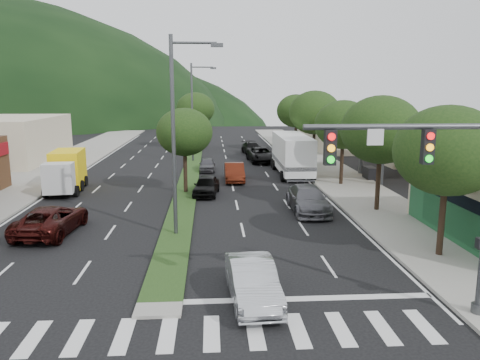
{
  "coord_description": "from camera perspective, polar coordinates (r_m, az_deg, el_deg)",
  "views": [
    {
      "loc": [
        1.84,
        -15.32,
        7.41
      ],
      "look_at": [
        3.67,
        13.55,
        1.79
      ],
      "focal_mm": 35.0,
      "sensor_mm": 36.0,
      "label": 1
    }
  ],
  "objects": [
    {
      "name": "sidewalk_left",
      "position": [
        43.59,
        -23.47,
        0.39
      ],
      "size": [
        6.0,
        90.0,
        0.15
      ],
      "primitive_type": "cube",
      "color": "gray",
      "rests_on": "ground"
    },
    {
      "name": "tree_r_e",
      "position": [
        56.3,
        6.85,
        8.36
      ],
      "size": [
        4.6,
        4.6,
        6.71
      ],
      "color": "black",
      "rests_on": "sidewalk_right"
    },
    {
      "name": "car_queue_f",
      "position": [
        54.41,
        1.45,
        3.89
      ],
      "size": [
        2.4,
        4.87,
        1.36
      ],
      "primitive_type": "imported",
      "rotation": [
        0.0,
        0.0,
        0.11
      ],
      "color": "black",
      "rests_on": "ground"
    },
    {
      "name": "tree_r_a",
      "position": [
        21.98,
        23.98,
        3.28
      ],
      "size": [
        4.6,
        4.6,
        6.63
      ],
      "color": "black",
      "rests_on": "sidewalk_right"
    },
    {
      "name": "car_queue_b",
      "position": [
        29.02,
        8.29,
        -2.34
      ],
      "size": [
        2.2,
        5.34,
        1.54
      ],
      "primitive_type": "imported",
      "rotation": [
        0.0,
        0.0,
        -0.01
      ],
      "color": "#57565C",
      "rests_on": "ground"
    },
    {
      "name": "tree_r_c",
      "position": [
        36.85,
        12.48,
        6.6
      ],
      "size": [
        4.4,
        4.4,
        6.48
      ],
      "color": "black",
      "rests_on": "sidewalk_right"
    },
    {
      "name": "bldg_right_far",
      "position": [
        62.08,
        13.0,
        6.27
      ],
      "size": [
        10.0,
        16.0,
        5.2
      ],
      "primitive_type": "cube",
      "color": "beige",
      "rests_on": "ground"
    },
    {
      "name": "streetlight_mid",
      "position": [
        48.38,
        -5.62,
        8.78
      ],
      "size": [
        2.6,
        0.25,
        10.0
      ],
      "color": "#47494C",
      "rests_on": "ground"
    },
    {
      "name": "traffic_signal",
      "position": [
        15.79,
        23.54,
        -0.01
      ],
      "size": [
        6.12,
        0.4,
        7.0
      ],
      "color": "#47494C",
      "rests_on": "ground"
    },
    {
      "name": "streetlight_near",
      "position": [
        23.45,
        -7.65,
        6.43
      ],
      "size": [
        2.6,
        0.25,
        10.0
      ],
      "color": "#47494C",
      "rests_on": "ground"
    },
    {
      "name": "gas_canopy",
      "position": [
        41.17,
        21.16,
        6.41
      ],
      "size": [
        12.2,
        8.2,
        5.25
      ],
      "color": "silver",
      "rests_on": "ground"
    },
    {
      "name": "car_queue_e",
      "position": [
        43.16,
        -4.03,
        1.9
      ],
      "size": [
        1.48,
        3.58,
        1.21
      ],
      "primitive_type": "imported",
      "rotation": [
        0.0,
        0.0,
        -0.01
      ],
      "color": "#4F4F54",
      "rests_on": "ground"
    },
    {
      "name": "car_queue_c",
      "position": [
        38.26,
        -0.7,
        0.94
      ],
      "size": [
        1.57,
        4.45,
        1.46
      ],
      "primitive_type": "imported",
      "rotation": [
        0.0,
        0.0,
        -0.0
      ],
      "color": "#521B0D",
      "rests_on": "ground"
    },
    {
      "name": "ground",
      "position": [
        17.12,
        -9.75,
        -14.82
      ],
      "size": [
        160.0,
        160.0,
        0.0
      ],
      "primitive_type": "plane",
      "color": "black",
      "rests_on": "ground"
    },
    {
      "name": "car_queue_a",
      "position": [
        33.31,
        -4.13,
        -0.67
      ],
      "size": [
        2.11,
        4.22,
        1.38
      ],
      "primitive_type": "imported",
      "rotation": [
        0.0,
        0.0,
        -0.12
      ],
      "color": "black",
      "rests_on": "ground"
    },
    {
      "name": "sidewalk_right",
      "position": [
        42.35,
        11.02,
        0.82
      ],
      "size": [
        5.0,
        90.0,
        0.15
      ],
      "primitive_type": "cube",
      "color": "gray",
      "rests_on": "ground"
    },
    {
      "name": "tree_r_d",
      "position": [
        46.5,
        9.1,
        8.11
      ],
      "size": [
        5.0,
        5.0,
        7.17
      ],
      "color": "black",
      "rests_on": "sidewalk_right"
    },
    {
      "name": "sedan_silver",
      "position": [
        16.94,
        1.54,
        -12.22
      ],
      "size": [
        1.86,
        4.56,
        1.47
      ],
      "primitive_type": "imported",
      "rotation": [
        0.0,
        0.0,
        0.07
      ],
      "color": "#BABDC3",
      "rests_on": "ground"
    },
    {
      "name": "suv_maroon",
      "position": [
        26.31,
        -22.01,
        -4.5
      ],
      "size": [
        2.97,
        5.58,
        1.49
      ],
      "primitive_type": "imported",
      "rotation": [
        0.0,
        0.0,
        3.05
      ],
      "color": "black",
      "rests_on": "ground"
    },
    {
      "name": "motorhome",
      "position": [
        41.44,
        6.37,
        3.21
      ],
      "size": [
        2.98,
        9.07,
        3.46
      ],
      "rotation": [
        0.0,
        0.0,
        -0.02
      ],
      "color": "white",
      "rests_on": "ground"
    },
    {
      "name": "tree_r_b",
      "position": [
        29.25,
        16.81,
        5.87
      ],
      "size": [
        4.8,
        4.8,
        6.94
      ],
      "color": "black",
      "rests_on": "sidewalk_right"
    },
    {
      "name": "crosswalk",
      "position": [
        15.35,
        -10.57,
        -18.04
      ],
      "size": [
        19.0,
        2.2,
        0.01
      ],
      "primitive_type": "cube",
      "color": "silver",
      "rests_on": "ground"
    },
    {
      "name": "car_queue_d",
      "position": [
        48.37,
        2.65,
        3.08
      ],
      "size": [
        2.98,
        5.66,
        1.52
      ],
      "primitive_type": "imported",
      "rotation": [
        0.0,
        0.0,
        0.09
      ],
      "color": "black",
      "rests_on": "ground"
    },
    {
      "name": "tree_med_far",
      "position": [
        59.4,
        -5.45,
        8.63
      ],
      "size": [
        4.8,
        4.8,
        6.94
      ],
      "color": "black",
      "rests_on": "median"
    },
    {
      "name": "box_truck",
      "position": [
        36.82,
        -20.4,
        0.88
      ],
      "size": [
        2.75,
        6.09,
        2.92
      ],
      "rotation": [
        0.0,
        0.0,
        3.24
      ],
      "color": "silver",
      "rests_on": "ground"
    },
    {
      "name": "bldg_left_far",
      "position": [
        53.79,
        -26.48,
        4.4
      ],
      "size": [
        9.0,
        14.0,
        4.6
      ],
      "primitive_type": "cube",
      "color": "beige",
      "rests_on": "ground"
    },
    {
      "name": "tree_med_near",
      "position": [
        33.51,
        -6.79,
        5.81
      ],
      "size": [
        4.0,
        4.0,
        6.02
      ],
      "color": "black",
      "rests_on": "median"
    },
    {
      "name": "median",
      "position": [
        43.98,
        -5.97,
        1.32
      ],
      "size": [
        1.6,
        56.0,
        0.12
      ],
      "primitive_type": "cube",
      "color": "#1F3914",
      "rests_on": "ground"
    }
  ]
}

